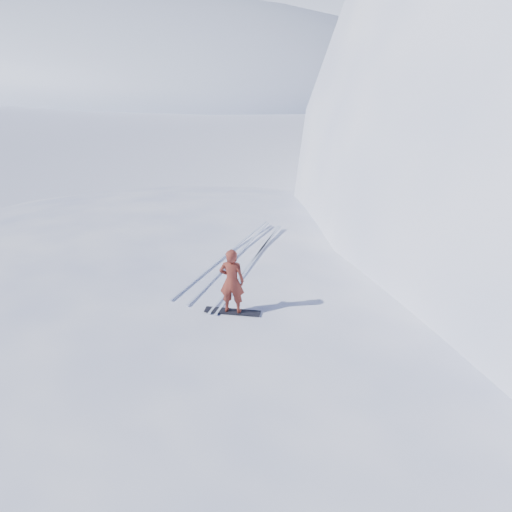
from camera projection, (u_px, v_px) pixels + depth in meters
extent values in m
plane|color=white|center=(175.00, 416.00, 12.16)|extent=(400.00, 400.00, 0.00)
ellipsoid|color=white|center=(276.00, 368.00, 13.89)|extent=(36.00, 28.00, 4.80)
ellipsoid|color=white|center=(118.00, 76.00, 92.93)|extent=(120.00, 70.00, 28.00)
ellipsoid|color=white|center=(374.00, 66.00, 114.92)|extent=(140.00, 90.00, 36.00)
ellipsoid|color=white|center=(5.00, 399.00, 12.72)|extent=(6.00, 5.40, 0.80)
ellipsoid|color=white|center=(250.00, 294.00, 17.67)|extent=(7.00, 6.30, 1.00)
cube|color=black|center=(233.00, 311.00, 12.00)|extent=(1.33, 0.81, 0.02)
imported|color=maroon|center=(232.00, 281.00, 11.65)|extent=(0.70, 0.60, 1.62)
ellipsoid|color=white|center=(5.00, 94.00, 68.19)|extent=(11.14, 8.91, 7.80)
cube|color=silver|center=(226.00, 254.00, 14.96)|extent=(1.10, 5.92, 0.04)
cube|color=silver|center=(235.00, 257.00, 14.79)|extent=(1.48, 5.84, 0.04)
cube|color=silver|center=(251.00, 262.00, 14.49)|extent=(1.67, 5.80, 0.04)
cube|color=silver|center=(252.00, 262.00, 14.46)|extent=(1.90, 5.73, 0.04)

